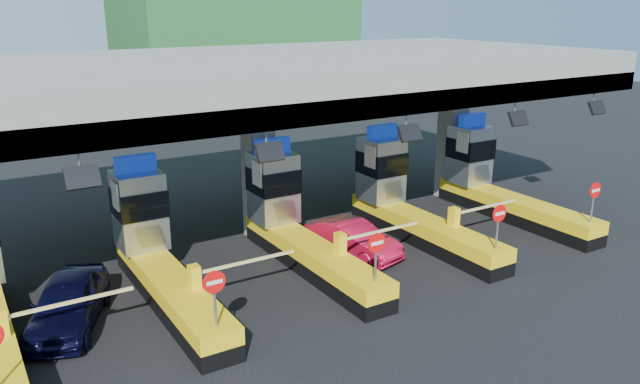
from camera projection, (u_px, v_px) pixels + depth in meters
ground at (298, 261)px, 22.36m from camera, size 120.00×120.00×0.00m
toll_canopy at (258, 80)px, 22.91m from camera, size 28.00×12.09×7.00m
toll_lane_left at (156, 250)px, 19.67m from camera, size 4.43×8.00×4.16m
toll_lane_center at (294, 222)px, 22.18m from camera, size 4.43×8.00×4.16m
toll_lane_right at (404, 200)px, 24.69m from camera, size 4.43×8.00×4.16m
toll_lane_far_right at (493, 181)px, 27.20m from camera, size 4.43×8.00×4.16m
van at (68, 303)px, 17.67m from camera, size 3.34×4.60×1.46m
red_car at (353, 239)px, 22.70m from camera, size 2.20×4.02×1.26m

